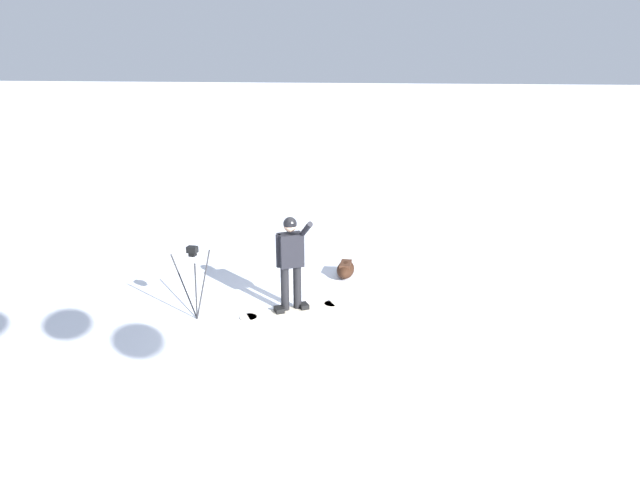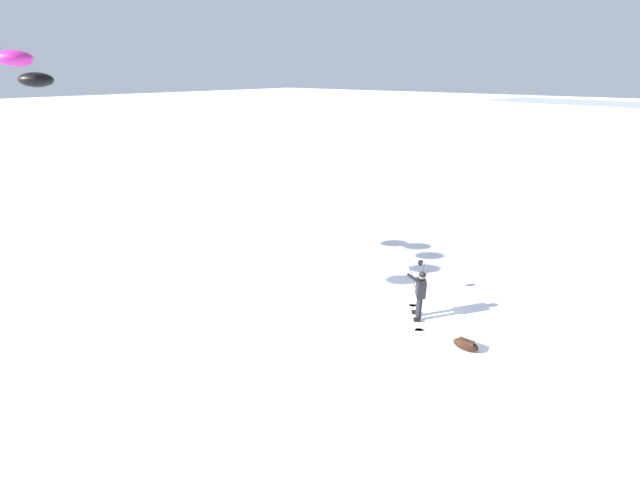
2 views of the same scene
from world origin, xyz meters
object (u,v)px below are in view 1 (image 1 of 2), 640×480
at_px(gear_bag_large, 346,269).
at_px(snowboard, 292,310).
at_px(camera_tripod, 193,267).
at_px(snowboarder, 291,255).

bearing_deg(gear_bag_large, snowboard, 162.94).
xyz_separation_m(snowboard, camera_tripod, (-0.68, 1.42, 0.88)).
distance_m(snowboard, camera_tripod, 1.81).
relative_size(gear_bag_large, camera_tripod, 0.57).
bearing_deg(gear_bag_large, snowboarder, 162.04).
bearing_deg(camera_tripod, snowboarder, -62.46).
bearing_deg(camera_tripod, snowboard, -64.35).
height_order(gear_bag_large, camera_tripod, camera_tripod).
distance_m(gear_bag_large, camera_tripod, 3.28).
height_order(snowboard, camera_tripod, camera_tripod).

